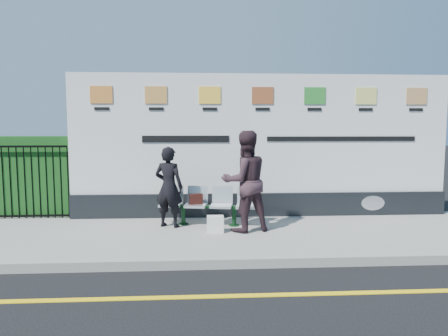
# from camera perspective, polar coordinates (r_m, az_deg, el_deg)

# --- Properties ---
(ground) EXTENTS (80.00, 80.00, 0.00)m
(ground) POSITION_cam_1_polar(r_m,az_deg,el_deg) (5.03, 6.32, -17.64)
(ground) COLOR black
(pavement) EXTENTS (14.00, 3.00, 0.12)m
(pavement) POSITION_cam_1_polar(r_m,az_deg,el_deg) (7.36, 3.00, -9.53)
(pavement) COLOR gray
(pavement) RESTS_ON ground
(kerb) EXTENTS (14.00, 0.18, 0.14)m
(kerb) POSITION_cam_1_polar(r_m,az_deg,el_deg) (5.93, 4.66, -13.22)
(kerb) COLOR gray
(kerb) RESTS_ON ground
(yellow_line) EXTENTS (14.00, 0.10, 0.01)m
(yellow_line) POSITION_cam_1_polar(r_m,az_deg,el_deg) (5.03, 6.32, -17.60)
(yellow_line) COLOR yellow
(yellow_line) RESTS_ON ground
(billboard) EXTENTS (8.00, 0.30, 3.00)m
(billboard) POSITION_cam_1_polar(r_m,az_deg,el_deg) (8.52, 5.38, 1.83)
(billboard) COLOR black
(billboard) RESTS_ON pavement
(hedge) EXTENTS (2.35, 0.70, 1.70)m
(hedge) POSITION_cam_1_polar(r_m,az_deg,el_deg) (9.68, -26.34, -0.95)
(hedge) COLOR #174A17
(hedge) RESTS_ON pavement
(railing) EXTENTS (2.05, 0.06, 1.54)m
(railing) POSITION_cam_1_polar(r_m,az_deg,el_deg) (9.28, -27.40, -1.76)
(railing) COLOR black
(railing) RESTS_ON pavement
(bench) EXTENTS (1.95, 0.82, 0.41)m
(bench) POSITION_cam_1_polar(r_m,az_deg,el_deg) (7.79, -2.22, -6.67)
(bench) COLOR silver
(bench) RESTS_ON pavement
(woman_left) EXTENTS (0.65, 0.54, 1.53)m
(woman_left) POSITION_cam_1_polar(r_m,az_deg,el_deg) (7.62, -7.89, -2.70)
(woman_left) COLOR black
(woman_left) RESTS_ON pavement
(woman_right) EXTENTS (1.06, 0.93, 1.83)m
(woman_right) POSITION_cam_1_polar(r_m,az_deg,el_deg) (7.23, 3.02, -1.90)
(woman_right) COLOR #342229
(woman_right) RESTS_ON pavement
(handbag_brown) EXTENTS (0.28, 0.17, 0.20)m
(handbag_brown) POSITION_cam_1_polar(r_m,az_deg,el_deg) (7.77, -4.05, -4.43)
(handbag_brown) COLOR black
(handbag_brown) RESTS_ON bench
(carrier_bag_white) EXTENTS (0.30, 0.18, 0.30)m
(carrier_bag_white) POSITION_cam_1_polar(r_m,az_deg,el_deg) (7.26, -1.26, -8.03)
(carrier_bag_white) COLOR silver
(carrier_bag_white) RESTS_ON pavement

